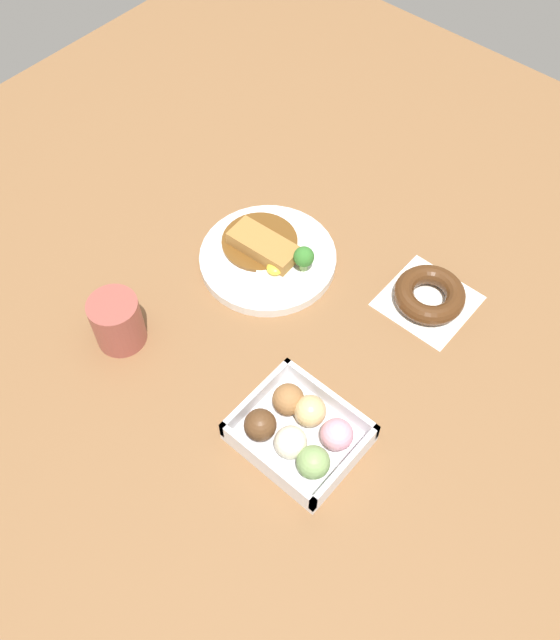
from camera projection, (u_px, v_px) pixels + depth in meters
name	position (u px, v px, depth m)	size (l,w,h in m)	color
ground_plane	(282.00, 291.00, 1.13)	(1.60, 1.60, 0.00)	brown
curry_plate	(268.00, 256.00, 1.16)	(0.23, 0.23, 0.07)	white
donut_box	(299.00, 431.00, 0.96)	(0.17, 0.15, 0.06)	white
chocolate_ring_donut	(429.00, 295.00, 1.11)	(0.14, 0.14, 0.03)	white
coffee_mug	(117.00, 321.00, 1.04)	(0.08, 0.08, 0.09)	#9E4C42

